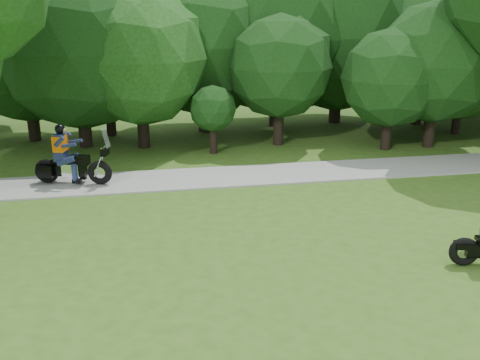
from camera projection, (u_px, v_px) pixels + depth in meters
name	position (u px, v px, depth m)	size (l,w,h in m)	color
ground	(364.00, 296.00, 10.44)	(100.00, 100.00, 0.00)	#3B5F1B
walkway	(269.00, 174.00, 17.91)	(60.00, 2.20, 0.06)	gray
tree_line	(267.00, 46.00, 23.18)	(40.34, 12.11, 7.73)	black
touring_motorcycle	(68.00, 162.00, 16.67)	(2.47, 1.22, 1.91)	black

